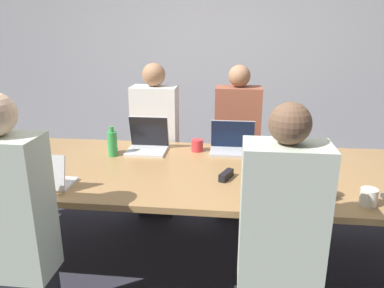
% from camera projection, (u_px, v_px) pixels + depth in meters
% --- Properties ---
extents(ground_plane, '(24.00, 24.00, 0.00)m').
position_uv_depth(ground_plane, '(205.00, 263.00, 2.84)').
color(ground_plane, '#2D2D38').
extents(curtain_wall, '(12.00, 0.06, 2.80)m').
position_uv_depth(curtain_wall, '(221.00, 53.00, 4.57)').
color(curtain_wall, '#ADADB2').
rests_on(curtain_wall, ground_plane).
extents(conference_table, '(4.04, 1.21, 0.77)m').
position_uv_depth(conference_table, '(206.00, 176.00, 2.62)').
color(conference_table, '#9E7547').
rests_on(conference_table, ground_plane).
extents(cup_near_right, '(0.09, 0.09, 0.10)m').
position_uv_depth(cup_near_right, '(369.00, 197.00, 2.07)').
color(cup_near_right, white).
rests_on(cup_near_right, conference_table).
extents(laptop_near_left, '(0.34, 0.22, 0.23)m').
position_uv_depth(laptop_near_left, '(43.00, 178.00, 2.29)').
color(laptop_near_left, silver).
rests_on(laptop_near_left, conference_table).
extents(person_near_left, '(0.40, 0.24, 1.43)m').
position_uv_depth(person_near_left, '(13.00, 232.00, 1.95)').
color(person_near_left, '#2D2D38').
rests_on(person_near_left, ground_plane).
extents(laptop_far_center, '(0.35, 0.23, 0.24)m').
position_uv_depth(laptop_far_center, '(232.00, 143.00, 2.96)').
color(laptop_far_center, '#B7B7BC').
rests_on(laptop_far_center, conference_table).
extents(person_far_center, '(0.40, 0.24, 1.41)m').
position_uv_depth(person_far_center, '(237.00, 146.00, 3.40)').
color(person_far_center, '#2D2D38').
rests_on(person_far_center, ground_plane).
extents(cup_far_center, '(0.09, 0.09, 0.09)m').
position_uv_depth(cup_far_center, '(197.00, 145.00, 2.98)').
color(cup_far_center, red).
rests_on(cup_far_center, conference_table).
extents(laptop_far_midleft, '(0.31, 0.27, 0.27)m').
position_uv_depth(laptop_far_midleft, '(148.00, 141.00, 2.98)').
color(laptop_far_midleft, silver).
rests_on(laptop_far_midleft, conference_table).
extents(person_far_midleft, '(0.40, 0.24, 1.42)m').
position_uv_depth(person_far_midleft, '(156.00, 144.00, 3.43)').
color(person_far_midleft, '#2D2D38').
rests_on(person_far_midleft, ground_plane).
extents(cup_far_midleft, '(0.07, 0.07, 0.08)m').
position_uv_depth(cup_far_midleft, '(113.00, 148.00, 2.93)').
color(cup_far_midleft, white).
rests_on(cup_far_midleft, conference_table).
extents(bottle_far_midleft, '(0.07, 0.07, 0.23)m').
position_uv_depth(bottle_far_midleft, '(112.00, 143.00, 2.85)').
color(bottle_far_midleft, green).
rests_on(bottle_far_midleft, conference_table).
extents(laptop_near_midright, '(0.36, 0.22, 0.23)m').
position_uv_depth(laptop_near_midright, '(282.00, 191.00, 2.11)').
color(laptop_near_midright, '#333338').
rests_on(laptop_near_midright, conference_table).
extents(person_near_midright, '(0.40, 0.24, 1.41)m').
position_uv_depth(person_near_midright, '(280.00, 248.00, 1.84)').
color(person_near_midright, '#2D2D38').
rests_on(person_near_midright, ground_plane).
extents(cup_near_midright, '(0.09, 0.09, 0.08)m').
position_uv_depth(cup_near_midright, '(327.00, 190.00, 2.18)').
color(cup_near_midright, '#232328').
rests_on(cup_near_midright, conference_table).
extents(stapler, '(0.10, 0.16, 0.05)m').
position_uv_depth(stapler, '(226.00, 175.00, 2.44)').
color(stapler, black).
rests_on(stapler, conference_table).
extents(notebook, '(0.23, 0.16, 0.02)m').
position_uv_depth(notebook, '(289.00, 180.00, 2.40)').
color(notebook, '#2D4C8C').
rests_on(notebook, conference_table).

